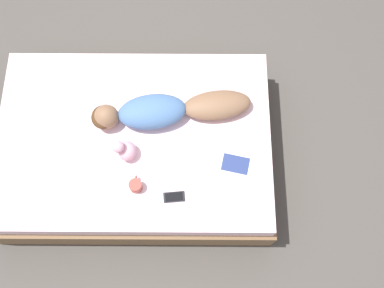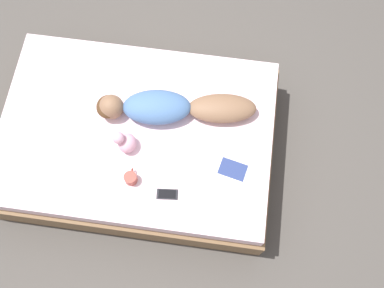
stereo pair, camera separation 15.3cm
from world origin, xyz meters
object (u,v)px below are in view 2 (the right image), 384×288
Objects in this scene: person at (170,108)px; cell_phone at (167,194)px; open_magazine at (229,182)px; coffee_mug at (131,178)px.

person is 0.67m from cell_phone.
open_magazine is at bearing -141.88° from person.
coffee_mug is at bearing 153.10° from person.
person is 2.66× the size of open_magazine.
person is at bearing -19.28° from coffee_mug.
open_magazine is 0.46m from cell_phone.
open_magazine is at bearing -75.63° from cell_phone.
coffee_mug is at bearing 69.85° from cell_phone.
open_magazine is 0.72m from coffee_mug.
open_magazine is 3.69× the size of coffee_mug.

